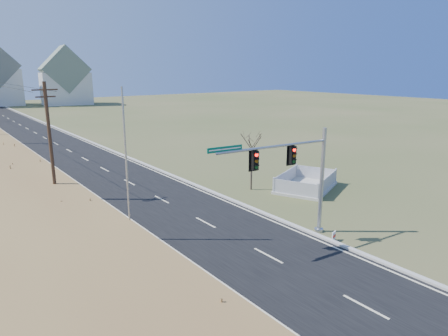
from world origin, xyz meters
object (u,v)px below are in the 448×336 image
open_sign (334,236)px  flagpole (127,182)px  fence_enclosure (306,186)px  bare_tree (252,141)px  traffic_signal_mast (299,172)px

open_sign → flagpole: bearing=127.7°
fence_enclosure → bare_tree: bearing=122.0°
flagpole → open_sign: bearing=-37.4°
open_sign → bare_tree: 11.83m
bare_tree → flagpole: bearing=-164.1°
fence_enclosure → bare_tree: bare_tree is taller
traffic_signal_mast → open_sign: size_ratio=14.76×
traffic_signal_mast → open_sign: bearing=-43.8°
fence_enclosure → flagpole: 16.61m
open_sign → traffic_signal_mast: bearing=115.6°
bare_tree → fence_enclosure: bearing=-34.1°
traffic_signal_mast → flagpole: size_ratio=0.91×
open_sign → flagpole: 12.43m
traffic_signal_mast → fence_enclosure: traffic_signal_mast is taller
open_sign → flagpole: flagpole is taller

